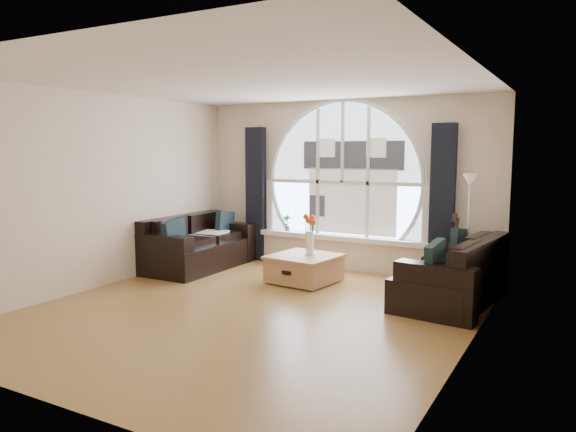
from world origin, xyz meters
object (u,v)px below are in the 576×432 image
object	(u,v)px
vase_flowers	(310,228)
floor_lamp	(468,233)
coffee_chest	(304,267)
potted_plant	(287,223)
sofa_left	(199,244)
guitar	(455,250)
sofa_right	(451,271)

from	to	relation	value
vase_flowers	floor_lamp	bearing A→B (deg)	15.42
coffee_chest	vase_flowers	xyz separation A→B (m)	(0.07, 0.05, 0.57)
potted_plant	floor_lamp	bearing A→B (deg)	-8.21
sofa_left	potted_plant	bearing A→B (deg)	44.78
guitar	potted_plant	distance (m)	2.89
potted_plant	coffee_chest	bearing A→B (deg)	-50.34
vase_flowers	floor_lamp	xyz separation A→B (m)	(2.10, 0.58, 0.01)
floor_lamp	sofa_left	bearing A→B (deg)	-171.41
coffee_chest	vase_flowers	distance (m)	0.58
sofa_right	vase_flowers	bearing A→B (deg)	-175.70
coffee_chest	potted_plant	bearing A→B (deg)	136.45
sofa_left	sofa_right	distance (m)	4.03
floor_lamp	guitar	size ratio (longest dim) A/B	1.51
coffee_chest	guitar	world-z (taller)	guitar
potted_plant	sofa_right	bearing A→B (deg)	-20.47
coffee_chest	potted_plant	world-z (taller)	potted_plant
sofa_right	coffee_chest	distance (m)	2.11
sofa_right	floor_lamp	distance (m)	0.79
guitar	sofa_left	bearing A→B (deg)	-153.77
sofa_right	vase_flowers	world-z (taller)	vase_flowers
sofa_left	sofa_right	xyz separation A→B (m)	(4.03, -0.06, 0.00)
potted_plant	guitar	bearing A→B (deg)	-6.46
floor_lamp	guitar	world-z (taller)	floor_lamp
coffee_chest	floor_lamp	world-z (taller)	floor_lamp
vase_flowers	floor_lamp	distance (m)	2.18
sofa_left	potted_plant	world-z (taller)	potted_plant
sofa_right	floor_lamp	xyz separation A→B (m)	(0.06, 0.68, 0.40)
sofa_right	guitar	world-z (taller)	guitar
sofa_left	coffee_chest	world-z (taller)	sofa_left
sofa_left	coffee_chest	xyz separation A→B (m)	(1.93, -0.01, -0.18)
sofa_right	vase_flowers	xyz separation A→B (m)	(-2.04, 0.10, 0.39)
sofa_left	guitar	bearing A→B (deg)	9.98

